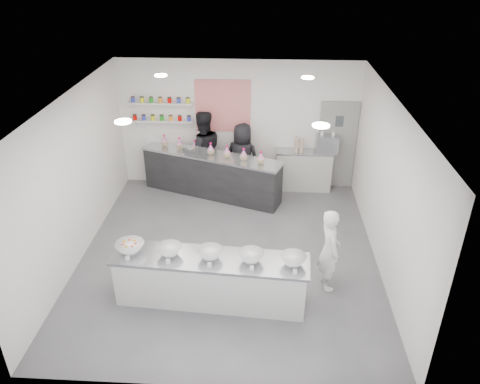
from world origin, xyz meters
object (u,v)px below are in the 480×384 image
object	(u,v)px
espresso_ledge	(303,170)
staff_right	(242,158)
prep_counter	(211,279)
staff_left	(203,152)
espresso_machine	(327,144)
back_bar	(212,175)
woman_prep	(329,250)

from	to	relation	value
espresso_ledge	staff_right	xyz separation A→B (m)	(-1.43, -0.18, 0.35)
prep_counter	staff_left	bearing A→B (deg)	103.00
staff_right	staff_left	bearing A→B (deg)	16.32
espresso_machine	staff_right	world-z (taller)	staff_right
staff_left	staff_right	distance (m)	0.92
back_bar	espresso_ledge	world-z (taller)	back_bar
espresso_machine	back_bar	bearing A→B (deg)	-170.66
back_bar	woman_prep	world-z (taller)	woman_prep
espresso_ledge	espresso_machine	xyz separation A→B (m)	(0.49, 0.00, 0.68)
staff_left	staff_right	size ratio (longest dim) A/B	1.17
espresso_ledge	prep_counter	bearing A→B (deg)	-113.08
espresso_machine	staff_left	distance (m)	2.84
woman_prep	back_bar	bearing A→B (deg)	24.88
back_bar	espresso_ledge	size ratio (longest dim) A/B	2.53
prep_counter	espresso_machine	xyz separation A→B (m)	(2.22, 4.07, 0.73)
espresso_machine	staff_left	size ratio (longest dim) A/B	0.26
back_bar	staff_right	distance (m)	0.80
prep_counter	staff_right	xyz separation A→B (m)	(0.30, 3.89, 0.41)
espresso_machine	prep_counter	bearing A→B (deg)	-118.66
prep_counter	espresso_machine	size ratio (longest dim) A/B	6.17
woman_prep	prep_counter	bearing A→B (deg)	92.82
back_bar	espresso_machine	world-z (taller)	espresso_machine
back_bar	staff_right	bearing A→B (deg)	40.08
woman_prep	staff_right	xyz separation A→B (m)	(-1.63, 3.40, 0.09)
woman_prep	staff_left	world-z (taller)	staff_left
espresso_ledge	woman_prep	distance (m)	3.59
espresso_ledge	back_bar	bearing A→B (deg)	-168.57
back_bar	staff_right	size ratio (longest dim) A/B	1.98
woman_prep	staff_left	bearing A→B (deg)	25.22
prep_counter	staff_right	distance (m)	3.92
prep_counter	back_bar	world-z (taller)	back_bar
espresso_ledge	woman_prep	xyz separation A→B (m)	(0.19, -3.58, 0.26)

